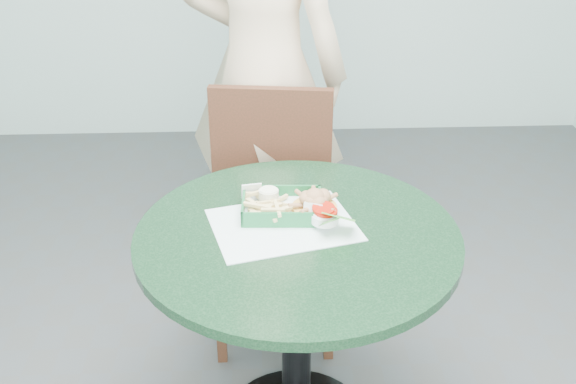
{
  "coord_description": "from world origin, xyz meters",
  "views": [
    {
      "loc": [
        -0.1,
        -1.6,
        1.78
      ],
      "look_at": [
        -0.02,
        0.1,
        0.84
      ],
      "focal_mm": 42.0,
      "sensor_mm": 36.0,
      "label": 1
    }
  ],
  "objects_px": {
    "dining_chair": "(272,198)",
    "food_basket": "(282,215)",
    "crab_sandwich": "(315,207)",
    "sauce_ramekin": "(268,200)",
    "cafe_table": "(297,287)",
    "diner_person": "(262,13)"
  },
  "relations": [
    {
      "from": "dining_chair",
      "to": "food_basket",
      "type": "bearing_deg",
      "value": -80.94
    },
    {
      "from": "food_basket",
      "to": "crab_sandwich",
      "type": "relative_size",
      "value": 1.76
    },
    {
      "from": "diner_person",
      "to": "sauce_ramekin",
      "type": "distance_m",
      "value": 0.88
    },
    {
      "from": "food_basket",
      "to": "sauce_ramekin",
      "type": "bearing_deg",
      "value": 144.65
    },
    {
      "from": "diner_person",
      "to": "food_basket",
      "type": "height_order",
      "value": "diner_person"
    },
    {
      "from": "diner_person",
      "to": "sauce_ramekin",
      "type": "relative_size",
      "value": 38.99
    },
    {
      "from": "cafe_table",
      "to": "sauce_ramekin",
      "type": "height_order",
      "value": "sauce_ramekin"
    },
    {
      "from": "cafe_table",
      "to": "dining_chair",
      "type": "height_order",
      "value": "dining_chair"
    },
    {
      "from": "cafe_table",
      "to": "sauce_ramekin",
      "type": "xyz_separation_m",
      "value": [
        -0.08,
        0.13,
        0.22
      ]
    },
    {
      "from": "dining_chair",
      "to": "sauce_ramekin",
      "type": "height_order",
      "value": "dining_chair"
    },
    {
      "from": "food_basket",
      "to": "crab_sandwich",
      "type": "bearing_deg",
      "value": -10.12
    },
    {
      "from": "diner_person",
      "to": "cafe_table",
      "type": "bearing_deg",
      "value": 117.94
    },
    {
      "from": "crab_sandwich",
      "to": "sauce_ramekin",
      "type": "bearing_deg",
      "value": 161.49
    },
    {
      "from": "diner_person",
      "to": "crab_sandwich",
      "type": "height_order",
      "value": "diner_person"
    },
    {
      "from": "dining_chair",
      "to": "crab_sandwich",
      "type": "distance_m",
      "value": 0.61
    },
    {
      "from": "dining_chair",
      "to": "sauce_ramekin",
      "type": "relative_size",
      "value": 15.66
    },
    {
      "from": "dining_chair",
      "to": "sauce_ramekin",
      "type": "bearing_deg",
      "value": -85.41
    },
    {
      "from": "cafe_table",
      "to": "crab_sandwich",
      "type": "relative_size",
      "value": 6.98
    },
    {
      "from": "cafe_table",
      "to": "dining_chair",
      "type": "bearing_deg",
      "value": 95.43
    },
    {
      "from": "crab_sandwich",
      "to": "sauce_ramekin",
      "type": "height_order",
      "value": "crab_sandwich"
    },
    {
      "from": "crab_sandwich",
      "to": "diner_person",
      "type": "bearing_deg",
      "value": 99.38
    },
    {
      "from": "diner_person",
      "to": "sauce_ramekin",
      "type": "height_order",
      "value": "diner_person"
    }
  ]
}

